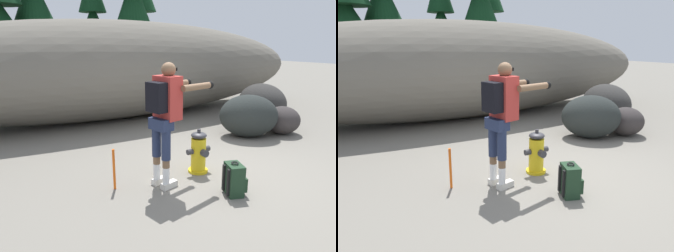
% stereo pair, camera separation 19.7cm
% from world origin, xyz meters
% --- Properties ---
extents(ground_plane, '(56.00, 56.00, 0.04)m').
position_xyz_m(ground_plane, '(0.00, 0.00, -0.02)').
color(ground_plane, slate).
extents(dirt_embankment, '(12.67, 3.20, 2.63)m').
position_xyz_m(dirt_embankment, '(0.00, 4.38, 1.31)').
color(dirt_embankment, '#666056').
rests_on(dirt_embankment, ground_plane).
extents(fire_hydrant, '(0.42, 0.37, 0.72)m').
position_xyz_m(fire_hydrant, '(-0.29, 0.05, 0.33)').
color(fire_hydrant, gold).
rests_on(fire_hydrant, ground_plane).
extents(utility_worker, '(1.03, 0.65, 1.77)m').
position_xyz_m(utility_worker, '(-0.97, -0.10, 1.13)').
color(utility_worker, beige).
rests_on(utility_worker, ground_plane).
extents(spare_backpack, '(0.34, 0.35, 0.47)m').
position_xyz_m(spare_backpack, '(-0.32, -0.82, 0.22)').
color(spare_backpack, '#1E3823').
rests_on(spare_backpack, ground_plane).
extents(boulder_large, '(1.59, 1.50, 0.94)m').
position_xyz_m(boulder_large, '(1.81, 1.11, 0.47)').
color(boulder_large, '#242827').
rests_on(boulder_large, ground_plane).
extents(boulder_mid, '(1.32, 1.56, 1.02)m').
position_xyz_m(boulder_mid, '(3.03, 1.90, 0.51)').
color(boulder_mid, '#302F2D').
rests_on(boulder_mid, ground_plane).
extents(boulder_small, '(0.98, 0.95, 0.64)m').
position_xyz_m(boulder_small, '(2.64, 0.88, 0.32)').
color(boulder_small, '#342F2E').
rests_on(boulder_small, ground_plane).
extents(pine_tree_right, '(1.90, 1.90, 5.35)m').
position_xyz_m(pine_tree_right, '(1.35, 10.65, 3.03)').
color(pine_tree_right, '#47331E').
rests_on(pine_tree_right, ground_plane).
extents(pine_tree_far_right, '(2.69, 2.69, 7.25)m').
position_xyz_m(pine_tree_far_right, '(2.71, 9.25, 3.77)').
color(pine_tree_far_right, '#47331E').
rests_on(pine_tree_far_right, ground_plane).
extents(pine_tree_ridge_end, '(2.69, 2.69, 5.91)m').
position_xyz_m(pine_tree_ridge_end, '(3.84, 11.10, 3.16)').
color(pine_tree_ridge_end, '#47331E').
rests_on(pine_tree_ridge_end, ground_plane).
extents(survey_stake, '(0.04, 0.04, 0.60)m').
position_xyz_m(survey_stake, '(-1.68, 0.14, 0.30)').
color(survey_stake, '#E55914').
rests_on(survey_stake, ground_plane).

